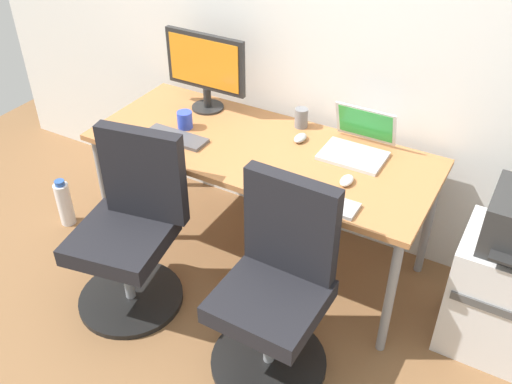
{
  "coord_description": "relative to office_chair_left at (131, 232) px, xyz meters",
  "views": [
    {
      "loc": [
        1.2,
        -2.17,
        2.22
      ],
      "look_at": [
        0.0,
        -0.05,
        0.46
      ],
      "focal_mm": 40.2,
      "sensor_mm": 36.0,
      "label": 1
    }
  ],
  "objects": [
    {
      "name": "office_chair_left",
      "position": [
        0.0,
        0.0,
        0.0
      ],
      "size": [
        0.54,
        0.54,
        0.94
      ],
      "color": "black",
      "rests_on": "ground"
    },
    {
      "name": "coffee_mug",
      "position": [
        -0.05,
        0.57,
        0.34
      ],
      "size": [
        0.08,
        0.08,
        0.09
      ],
      "primitive_type": "cylinder",
      "color": "blue",
      "rests_on": "desk"
    },
    {
      "name": "side_cabinet",
      "position": [
        1.7,
        0.59,
        -0.12
      ],
      "size": [
        0.52,
        0.41,
        0.61
      ],
      "color": "silver",
      "rests_on": "ground"
    },
    {
      "name": "ground_plane",
      "position": [
        0.4,
        0.59,
        -0.42
      ],
      "size": [
        5.28,
        5.28,
        0.0
      ],
      "primitive_type": "plane",
      "color": "brown"
    },
    {
      "name": "mouse_by_monitor",
      "position": [
        0.9,
        0.51,
        0.31
      ],
      "size": [
        0.06,
        0.1,
        0.03
      ],
      "primitive_type": "ellipsoid",
      "color": "silver",
      "rests_on": "desk"
    },
    {
      "name": "open_laptop",
      "position": [
        0.84,
        0.79,
        0.34
      ],
      "size": [
        0.31,
        0.29,
        0.22
      ],
      "color": "silver",
      "rests_on": "desk"
    },
    {
      "name": "desk",
      "position": [
        0.4,
        0.59,
        0.23
      ],
      "size": [
        1.77,
        0.72,
        0.71
      ],
      "color": "#B77542",
      "rests_on": "ground"
    },
    {
      "name": "desktop_monitor",
      "position": [
        -0.07,
        0.81,
        0.54
      ],
      "size": [
        0.48,
        0.18,
        0.43
      ],
      "color": "#262626",
      "rests_on": "desk"
    },
    {
      "name": "keyboard_by_laptop",
      "position": [
        0.85,
        0.31,
        0.3
      ],
      "size": [
        0.34,
        0.12,
        0.02
      ],
      "primitive_type": "cube",
      "color": "#B7B7B7",
      "rests_on": "desk"
    },
    {
      "name": "mouse_by_laptop",
      "position": [
        0.54,
        0.75,
        0.31
      ],
      "size": [
        0.06,
        0.1,
        0.03
      ],
      "primitive_type": "ellipsoid",
      "color": "#B7B7B7",
      "rests_on": "desk"
    },
    {
      "name": "water_bottle_on_floor",
      "position": [
        -0.77,
        0.26,
        -0.28
      ],
      "size": [
        0.09,
        0.09,
        0.31
      ],
      "color": "white",
      "rests_on": "ground"
    },
    {
      "name": "back_wall",
      "position": [
        0.4,
        1.03,
        0.88
      ],
      "size": [
        4.4,
        0.04,
        2.6
      ],
      "primitive_type": "cube",
      "color": "white",
      "rests_on": "ground"
    },
    {
      "name": "keyboard_by_monitor",
      "position": [
        -0.02,
        0.45,
        0.3
      ],
      "size": [
        0.34,
        0.12,
        0.02
      ],
      "primitive_type": "cube",
      "color": "#515156",
      "rests_on": "desk"
    },
    {
      "name": "pen_cup",
      "position": [
        0.48,
        0.88,
        0.34
      ],
      "size": [
        0.07,
        0.07,
        0.1
      ],
      "primitive_type": "cylinder",
      "color": "slate",
      "rests_on": "desk"
    },
    {
      "name": "office_chair_right",
      "position": [
        0.81,
        0.0,
        0.0
      ],
      "size": [
        0.54,
        0.54,
        0.94
      ],
      "color": "black",
      "rests_on": "ground"
    }
  ]
}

